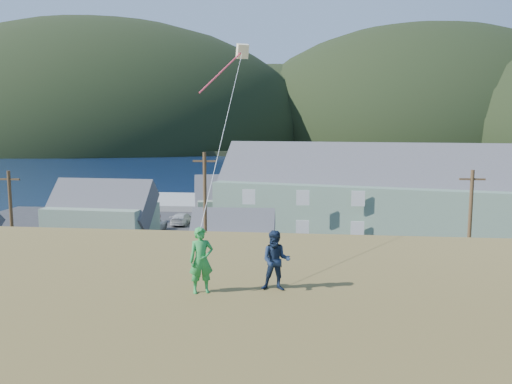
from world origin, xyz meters
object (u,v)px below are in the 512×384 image
shed_palegreen_near (102,213)px  kite_flyer_navy (276,261)px  shed_palegreen_far (242,203)px  kite_flyer_green (201,260)px  lodge (384,196)px  shed_white (233,238)px  wharf (230,203)px

shed_palegreen_near → kite_flyer_navy: 40.81m
shed_palegreen_far → kite_flyer_green: bearing=-97.6°
kite_flyer_navy → shed_palegreen_far: bearing=98.2°
lodge → shed_white: bearing=-130.2°
lodge → kite_flyer_navy: lodge is taller
lodge → shed_palegreen_near: 28.30m
kite_flyer_green → kite_flyer_navy: 1.84m
kite_flyer_green → wharf: bearing=77.4°
kite_flyer_green → kite_flyer_navy: kite_flyer_green is taller
wharf → kite_flyer_green: (9.38, -59.78, 7.56)m
lodge → shed_palegreen_far: (-15.13, 5.75, -1.79)m
kite_flyer_green → shed_palegreen_near: bearing=95.8°
lodge → kite_flyer_green: (-9.78, -38.64, 3.45)m
wharf → lodge: 28.83m
shed_white → kite_flyer_green: bearing=-84.8°
wharf → shed_palegreen_far: 16.08m
kite_flyer_green → kite_flyer_navy: size_ratio=1.08×
shed_white → shed_palegreen_far: bearing=92.8°
kite_flyer_green → shed_palegreen_far: bearing=75.4°
kite_flyer_green → lodge: bearing=54.3°
wharf → shed_white: bearing=-80.0°
wharf → shed_palegreen_far: bearing=-75.3°
lodge → shed_palegreen_near: lodge is taller
wharf → shed_palegreen_near: size_ratio=2.46×
shed_palegreen_near → kite_flyer_green: 40.31m
wharf → shed_white: (5.51, -31.28, 1.69)m
shed_palegreen_near → kite_flyer_navy: (20.09, -35.14, 5.15)m
kite_flyer_navy → lodge: bearing=77.1°
lodge → kite_flyer_green: bearing=-91.0°
shed_white → kite_flyer_green: kite_flyer_green is taller
shed_white → kite_flyer_navy: bearing=-81.1°
wharf → shed_palegreen_far: size_ratio=2.18×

